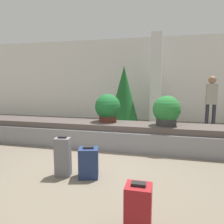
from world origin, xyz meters
TOP-DOWN VIEW (x-y plane):
  - ground_plane at (0.00, 0.00)m, footprint 18.00×18.00m
  - back_wall at (0.00, 5.35)m, footprint 18.00×0.06m
  - carousel at (0.00, 1.50)m, footprint 8.96×0.91m
  - pillar at (0.84, 4.58)m, footprint 0.38×0.38m
  - suitcase_0 at (0.97, -1.32)m, footprint 0.26×0.23m
  - suitcase_1 at (0.05, -0.24)m, footprint 0.36×0.34m
  - suitcase_3 at (-0.36, -0.29)m, footprint 0.26×0.20m
  - potted_plant_0 at (-0.14, 1.63)m, footprint 0.61×0.61m
  - potted_plant_1 at (1.23, 1.48)m, footprint 0.60×0.60m
  - traveler_0 at (2.58, 4.01)m, footprint 0.32×0.24m
  - decorated_tree at (-0.16, 3.78)m, footprint 0.97×0.97m

SIDE VIEW (x-z plane):
  - ground_plane at x=0.00m, z-range 0.00..0.00m
  - suitcase_1 at x=0.05m, z-range -0.01..0.49m
  - suitcase_0 at x=0.97m, z-range -0.01..0.50m
  - carousel at x=0.00m, z-range -0.01..0.55m
  - suitcase_3 at x=-0.36m, z-range -0.01..0.64m
  - potted_plant_1 at x=1.23m, z-range 0.55..1.20m
  - potted_plant_0 at x=-0.14m, z-range 0.55..1.22m
  - traveler_0 at x=2.58m, z-range 0.17..1.86m
  - decorated_tree at x=-0.16m, z-range 0.09..2.12m
  - back_wall at x=0.00m, z-range 0.00..3.20m
  - pillar at x=0.84m, z-range 0.00..3.20m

